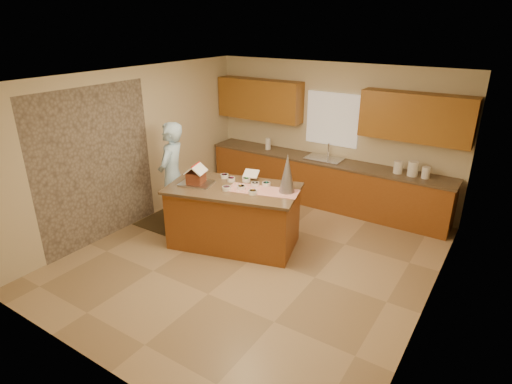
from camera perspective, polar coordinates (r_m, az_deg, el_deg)
floor at (r=6.61m, az=-0.22°, el=-8.78°), size 5.50×5.50×0.00m
ceiling at (r=5.70m, az=-0.26°, el=15.11°), size 5.50×5.50×0.00m
wall_back at (r=8.36m, az=10.23°, el=7.69°), size 5.50×5.50×0.00m
wall_front at (r=4.23m, az=-21.37°, el=-8.72°), size 5.50×5.50×0.00m
wall_left at (r=7.62m, az=-16.25°, el=5.71°), size 5.50×5.50×0.00m
wall_right at (r=5.20m, az=23.51°, el=-3.09°), size 5.50×5.50×0.00m
stone_accent at (r=7.17m, az=-20.80°, el=3.24°), size 0.00×2.50×2.50m
window_curtain at (r=8.27m, az=10.29°, el=9.65°), size 1.05×0.03×1.00m
back_counter_base at (r=8.37m, az=9.00°, el=1.24°), size 4.80×0.60×0.88m
back_counter_top at (r=8.22m, az=9.19°, el=4.23°), size 4.85×0.63×0.04m
upper_cabinet_left at (r=8.79m, az=0.50°, el=12.42°), size 1.85×0.35×0.80m
upper_cabinet_right at (r=7.62m, az=20.84°, el=9.42°), size 1.85×0.35×0.80m
sink at (r=8.22m, az=9.18°, el=4.16°), size 0.70×0.45×0.12m
faucet at (r=8.33m, az=9.77°, el=5.59°), size 0.03×0.03×0.28m
island_base at (r=6.77m, az=-3.04°, el=-3.44°), size 2.14×1.46×0.95m
island_top at (r=6.57m, az=-3.13°, el=0.48°), size 2.25×1.57×0.04m
table_runner at (r=6.42m, az=0.96°, el=0.20°), size 1.15×0.67×0.01m
baking_tray at (r=6.73m, az=-8.06°, el=1.16°), size 0.58×0.49×0.03m
cookbook at (r=6.84m, az=-0.67°, el=2.49°), size 0.28×0.24×0.10m
tinsel_tree at (r=6.27m, az=4.25°, el=2.50°), size 0.29×0.29×0.60m
rug at (r=7.73m, az=-11.01°, el=-4.30°), size 1.26×0.82×0.01m
boy at (r=7.33m, az=-11.26°, el=2.15°), size 0.64×0.79×1.86m
canister_a at (r=7.76m, az=18.68°, el=3.21°), size 0.16×0.16×0.22m
canister_b at (r=7.70m, az=20.46°, el=2.98°), size 0.18×0.18×0.26m
canister_c at (r=7.68m, az=22.00°, el=2.45°), size 0.14×0.14×0.20m
paper_towel at (r=8.74m, az=1.64°, el=6.55°), size 0.11×0.11×0.24m
gingerbread_house at (r=6.69m, az=-8.12°, el=2.18°), size 0.37×0.37×0.31m
candy_bowls at (r=6.61m, az=-1.80°, el=1.12°), size 0.90×0.61×0.06m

